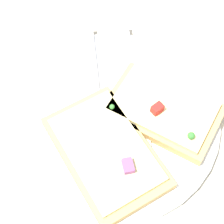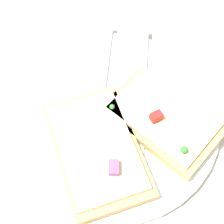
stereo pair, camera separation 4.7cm
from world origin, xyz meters
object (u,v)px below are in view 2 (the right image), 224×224
Objects in this scene: plate at (112,118)px; pizza_slice_corner at (163,119)px; fork at (100,96)px; knife at (140,75)px; pizza_slice_main at (97,150)px.

pizza_slice_corner is at bearing -122.57° from plate.
plate is 0.03m from fork.
plate is 0.07m from knife.
pizza_slice_corner is at bearing 69.50° from fork.
pizza_slice_main reaches higher than plate.
pizza_slice_corner is at bearing -82.07° from pizza_slice_main.
plate is at bearing -38.33° from pizza_slice_main.
knife is 0.13m from pizza_slice_main.
fork is at bearing -54.11° from knife.
pizza_slice_main reaches higher than knife.
fork is 1.26× the size of pizza_slice_main.
fork is 0.06m from knife.
pizza_slice_main is (-0.07, 0.03, 0.01)m from fork.
pizza_slice_corner reaches higher than pizza_slice_main.
knife is (0.04, -0.06, 0.01)m from plate.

